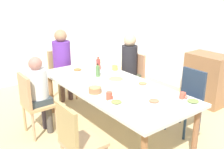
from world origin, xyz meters
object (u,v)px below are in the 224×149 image
at_px(chair_0, 132,76).
at_px(plate_0, 78,70).
at_px(chair_4, 33,101).
at_px(plate_1, 154,102).
at_px(bowl_0, 95,89).
at_px(cup_0, 115,68).
at_px(person_3, 62,59).
at_px(dining_table, 112,89).
at_px(plate_3, 116,103).
at_px(cup_1, 90,86).
at_px(chair_1, 188,97).
at_px(plate_2, 193,102).
at_px(cup_3, 104,75).
at_px(bowl_1, 116,80).
at_px(plate_4, 143,84).
at_px(person_4, 39,89).
at_px(bottle_1, 98,64).
at_px(bottle_0, 98,71).
at_px(person_0, 129,64).
at_px(chair_3, 61,72).
at_px(cup_4, 183,96).
at_px(cup_2, 109,96).
at_px(side_cabinet, 206,79).

bearing_deg(chair_0, plate_0, -103.64).
relative_size(chair_4, plate_1, 4.22).
height_order(bowl_0, cup_0, bowl_0).
bearing_deg(plate_0, person_3, 174.67).
bearing_deg(plate_0, plate_1, 3.21).
bearing_deg(dining_table, cup_0, 138.83).
xyz_separation_m(plate_3, cup_1, (-0.56, 0.00, 0.03)).
relative_size(chair_1, plate_2, 3.81).
distance_m(plate_3, cup_3, 0.93).
relative_size(dining_table, plate_2, 10.12).
bearing_deg(bowl_0, bowl_1, 105.16).
distance_m(plate_2, plate_4, 0.78).
height_order(dining_table, chair_0, chair_0).
height_order(bowl_1, cup_3, cup_3).
bearing_deg(dining_table, person_3, 180.00).
height_order(person_3, plate_0, person_3).
xyz_separation_m(person_4, bottle_1, (-0.11, 1.07, 0.15)).
bearing_deg(cup_1, cup_3, 122.07).
xyz_separation_m(chair_1, bottle_0, (-1.02, -0.86, 0.30)).
relative_size(plate_1, plate_4, 1.02).
relative_size(person_3, plate_2, 5.51).
distance_m(person_0, chair_1, 1.22).
bearing_deg(plate_2, chair_3, -171.65).
relative_size(chair_3, plate_3, 4.04).
bearing_deg(chair_1, bottle_1, -153.48).
relative_size(plate_2, bowl_1, 0.95).
height_order(bowl_1, bottle_0, bottle_0).
bearing_deg(person_0, plate_4, -29.67).
relative_size(cup_1, bottle_1, 0.54).
bearing_deg(person_4, plate_2, 36.19).
relative_size(person_3, cup_0, 10.61).
bearing_deg(person_0, dining_table, -53.84).
bearing_deg(person_0, cup_0, -76.93).
height_order(chair_0, plate_3, chair_0).
bearing_deg(plate_0, plate_3, -11.44).
bearing_deg(plate_2, person_3, -171.36).
bearing_deg(bowl_0, chair_4, -140.48).
xyz_separation_m(chair_0, cup_4, (1.48, -0.52, 0.25)).
bearing_deg(dining_table, plate_0, -175.81).
relative_size(person_3, cup_1, 11.57).
distance_m(cup_1, bottle_0, 0.54).
height_order(chair_0, chair_1, same).
height_order(person_0, cup_2, person_0).
bearing_deg(person_3, side_cabinet, 48.89).
height_order(person_4, cup_0, person_4).
relative_size(chair_3, cup_1, 8.01).
height_order(plate_2, cup_4, cup_4).
height_order(person_0, bowl_1, person_0).
bearing_deg(cup_4, bottle_0, -165.27).
bearing_deg(chair_4, bottle_0, 79.45).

